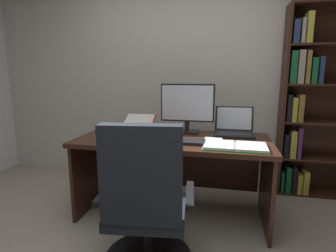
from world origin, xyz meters
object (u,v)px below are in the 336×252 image
(monitor, at_px, (187,108))
(keyboard, at_px, (180,141))
(reading_stand_with_book, at_px, (139,122))
(open_binder, at_px, (235,146))
(pen, at_px, (216,140))
(laptop, at_px, (234,129))
(coffee_mug, at_px, (101,131))
(bookshelf, at_px, (314,105))
(notepad, at_px, (213,141))
(office_chair, at_px, (145,211))
(computer_mouse, at_px, (145,139))
(desk, at_px, (175,157))

(monitor, relative_size, keyboard, 1.22)
(monitor, bearing_deg, reading_stand_with_book, 172.73)
(open_binder, height_order, pen, open_binder)
(reading_stand_with_book, height_order, pen, reading_stand_with_book)
(laptop, bearing_deg, coffee_mug, -165.51)
(bookshelf, relative_size, reading_stand_with_book, 6.14)
(bookshelf, distance_m, notepad, 1.29)
(office_chair, height_order, computer_mouse, office_chair)
(monitor, xyz_separation_m, pen, (0.29, -0.29, -0.23))
(reading_stand_with_book, xyz_separation_m, notepad, (0.78, -0.36, -0.07))
(laptop, bearing_deg, notepad, -119.84)
(office_chair, xyz_separation_m, monitor, (0.11, 1.03, 0.54))
(office_chair, distance_m, pen, 0.90)
(office_chair, relative_size, open_binder, 2.04)
(keyboard, height_order, reading_stand_with_book, reading_stand_with_book)
(laptop, relative_size, keyboard, 0.86)
(computer_mouse, relative_size, open_binder, 0.21)
(keyboard, relative_size, coffee_mug, 4.41)
(keyboard, xyz_separation_m, open_binder, (0.44, -0.05, -0.00))
(computer_mouse, relative_size, reading_stand_with_book, 0.32)
(laptop, bearing_deg, pen, -116.89)
(office_chair, bearing_deg, pen, 54.50)
(laptop, distance_m, pen, 0.34)
(desk, xyz_separation_m, coffee_mug, (-0.67, -0.12, 0.24))
(office_chair, distance_m, open_binder, 0.85)
(pen, height_order, coffee_mug, coffee_mug)
(office_chair, height_order, monitor, monitor)
(bookshelf, bearing_deg, computer_mouse, -149.39)
(bookshelf, relative_size, monitor, 3.83)
(monitor, height_order, computer_mouse, monitor)
(coffee_mug, bearing_deg, office_chair, -48.61)
(desk, xyz_separation_m, notepad, (0.36, -0.11, 0.20))
(monitor, xyz_separation_m, keyboard, (0.00, -0.41, -0.23))
(desk, height_order, keyboard, keyboard)
(bookshelf, bearing_deg, notepad, -140.78)
(laptop, distance_m, computer_mouse, 0.85)
(desk, distance_m, keyboard, 0.32)
(keyboard, bearing_deg, desk, 110.66)
(office_chair, bearing_deg, bookshelf, 41.46)
(pen, relative_size, coffee_mug, 1.47)
(laptop, relative_size, coffee_mug, 3.77)
(office_chair, height_order, reading_stand_with_book, office_chair)
(reading_stand_with_book, bearing_deg, office_chair, -69.89)
(open_binder, bearing_deg, pen, 134.04)
(desk, distance_m, pen, 0.44)
(bookshelf, relative_size, coffee_mug, 20.64)
(open_binder, relative_size, notepad, 2.35)
(bookshelf, distance_m, coffee_mug, 2.17)
(reading_stand_with_book, bearing_deg, notepad, -24.51)
(monitor, relative_size, reading_stand_with_book, 1.60)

